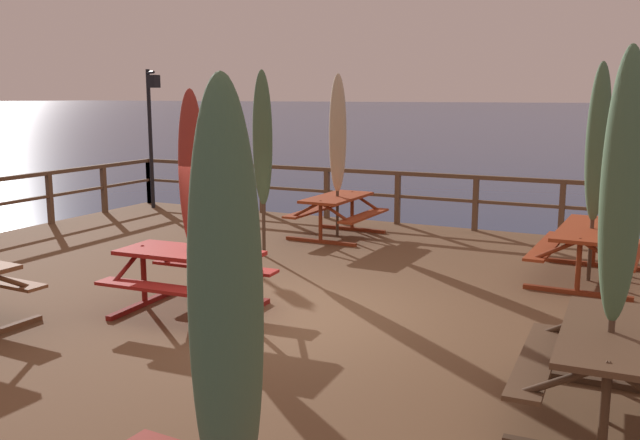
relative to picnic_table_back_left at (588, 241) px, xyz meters
The scene contains 14 objects.
ground_plane 4.71m from the picnic_table_back_left, 133.69° to the right, with size 600.00×600.00×0.00m, color navy.
wooden_deck 4.63m from the picnic_table_back_left, 133.69° to the right, with size 14.78×12.78×0.69m, color brown.
railing_waterside_far 4.31m from the picnic_table_back_left, 136.69° to the left, with size 14.58×0.10×1.09m.
picnic_table_back_left is the anchor object (origin of this frame).
picnic_table_mid_centre 4.67m from the picnic_table_back_left, 82.70° to the right, with size 1.46×1.86×0.78m.
picnic_table_back_right 5.63m from the picnic_table_back_left, 138.31° to the right, with size 1.81×1.48×0.78m.
picnic_table_mid_left 4.68m from the picnic_table_back_left, 164.70° to the left, with size 1.44×1.74×0.78m.
patio_umbrella_short_back 1.40m from the picnic_table_back_left, 48.20° to the right, with size 0.32×0.32×3.08m.
patio_umbrella_tall_back_left 4.88m from the picnic_table_back_left, 82.77° to the right, with size 0.32×0.32×3.01m.
patio_umbrella_tall_mid_right 5.69m from the picnic_table_back_left, 138.26° to the right, with size 0.32×0.32×2.71m.
patio_umbrella_tall_back_right 8.20m from the picnic_table_back_left, 95.43° to the right, with size 0.32×0.32×2.73m.
patio_umbrella_short_mid 5.17m from the picnic_table_back_left, behind, with size 0.32×0.32×3.03m.
patio_umbrella_tall_front 4.87m from the picnic_table_back_left, 164.65° to the left, with size 0.32×0.32×3.01m.
lamp_post_hooked 10.06m from the picnic_table_back_left, 166.69° to the left, with size 0.59×0.47×3.20m.
Camera 1 is at (3.97, -7.16, 3.33)m, focal length 39.11 mm.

